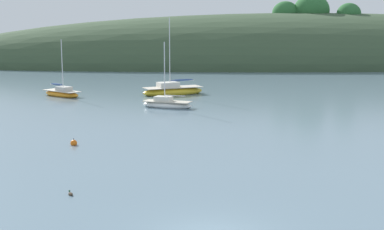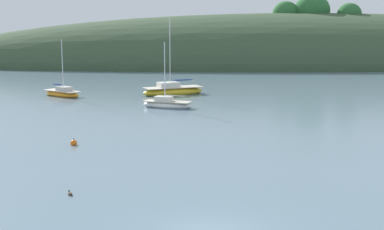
% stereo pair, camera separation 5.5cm
% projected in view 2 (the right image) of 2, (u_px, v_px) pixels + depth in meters
% --- Properties ---
extents(far_shoreline_hill, '(150.00, 36.00, 23.54)m').
position_uv_depth(far_shoreline_hill, '(308.00, 64.00, 105.02)').
color(far_shoreline_hill, '#384C33').
rests_on(far_shoreline_hill, ground).
extents(sailboat_grey_yawl, '(7.44, 4.89, 8.72)m').
position_uv_depth(sailboat_grey_yawl, '(173.00, 91.00, 59.42)').
color(sailboat_grey_yawl, gold).
rests_on(sailboat_grey_yawl, ground).
extents(sailboat_cream_ketch, '(5.17, 3.33, 6.32)m').
position_uv_depth(sailboat_cream_ketch, '(167.00, 104.00, 50.20)').
color(sailboat_cream_ketch, white).
rests_on(sailboat_cream_ketch, ground).
extents(sailboat_yellow_far, '(5.01, 4.61, 6.33)m').
position_uv_depth(sailboat_yellow_far, '(62.00, 93.00, 58.08)').
color(sailboat_yellow_far, orange).
rests_on(sailboat_yellow_far, ground).
extents(mooring_buoy_channel, '(0.44, 0.44, 0.54)m').
position_uv_depth(mooring_buoy_channel, '(74.00, 143.00, 34.55)').
color(mooring_buoy_channel, orange).
rests_on(mooring_buoy_channel, ground).
extents(duck_lone_left, '(0.32, 0.40, 0.24)m').
position_uv_depth(duck_lone_left, '(70.00, 194.00, 24.40)').
color(duck_lone_left, '#473828').
rests_on(duck_lone_left, ground).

